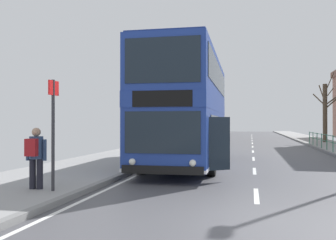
{
  "coord_description": "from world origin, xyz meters",
  "views": [
    {
      "loc": [
        -0.13,
        -6.87,
        1.81
      ],
      "look_at": [
        -3.51,
        8.25,
        1.92
      ],
      "focal_mm": 39.66,
      "sensor_mm": 36.0,
      "label": 1
    }
  ],
  "objects": [
    {
      "name": "bare_tree_far_00",
      "position": [
        6.15,
        27.3,
        2.82
      ],
      "size": [
        2.05,
        2.18,
        6.07
      ],
      "color": "#4C3D2D",
      "rests_on": "ground"
    },
    {
      "name": "ground",
      "position": [
        -0.72,
        -0.0,
        0.04
      ],
      "size": [
        15.8,
        140.0,
        0.2
      ],
      "color": "#4C4C51"
    },
    {
      "name": "bus_stop_sign_near",
      "position": [
        -4.87,
        1.39,
        1.81
      ],
      "size": [
        0.08,
        0.44,
        2.73
      ],
      "color": "#2D2D33",
      "rests_on": "ground"
    },
    {
      "name": "pedestrian_with_backpack",
      "position": [
        -5.42,
        1.5,
        1.03
      ],
      "size": [
        0.55,
        0.55,
        1.55
      ],
      "color": "black",
      "rests_on": "ground"
    },
    {
      "name": "double_decker_bus_main",
      "position": [
        -2.73,
        8.74,
        2.39
      ],
      "size": [
        3.41,
        10.69,
        4.58
      ],
      "color": "navy",
      "rests_on": "ground"
    }
  ]
}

